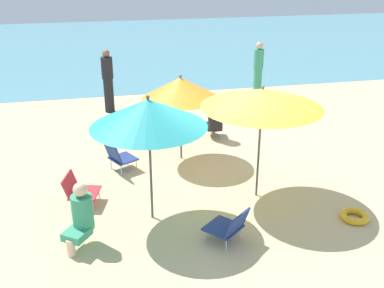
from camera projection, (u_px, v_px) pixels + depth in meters
The scene contains 13 objects.
ground_plane at pixel (230, 188), 8.50m from camera, with size 40.00×40.00×0.00m, color #D3BC8C.
sea_water at pixel (142, 44), 21.37m from camera, with size 40.00×16.00×0.01m, color #5693A3.
umbrella_yellow at pixel (262, 98), 7.54m from camera, with size 2.03×2.03×2.04m.
umbrella_orange at pixel (181, 88), 9.13m from camera, with size 1.55×1.55×1.81m.
umbrella_teal at pixel (148, 113), 6.86m from camera, with size 1.79×1.79×2.10m.
beach_chair_a at pixel (118, 155), 9.01m from camera, with size 0.70×0.68×0.67m.
beach_chair_b at pixel (229, 226), 6.83m from camera, with size 0.74×0.74×0.56m.
beach_chair_c at pixel (79, 189), 7.86m from camera, with size 0.66×0.65×0.55m.
person_a at pixel (258, 68), 13.69m from camera, with size 0.29×0.29×1.59m.
person_b at pixel (108, 81), 12.19m from camera, with size 0.30×0.30×1.69m.
person_c at pixel (81, 215), 6.66m from camera, with size 0.49×0.54×1.02m.
person_d at pixel (215, 119), 10.57m from camera, with size 0.38×0.57×0.94m.
swim_ring at pixel (354, 216), 7.49m from camera, with size 0.47×0.47×0.11m, color yellow.
Camera 1 is at (-2.28, -7.19, 4.07)m, focal length 42.91 mm.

